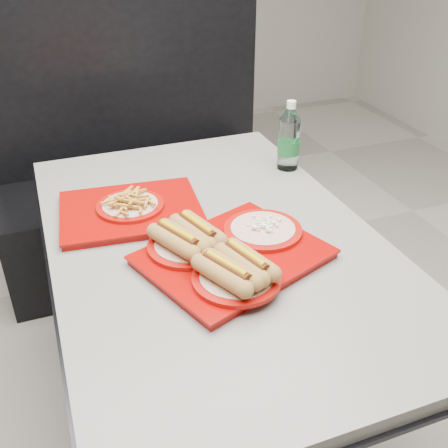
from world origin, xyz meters
name	(u,v)px	position (x,y,z in m)	size (l,w,h in m)	color
ground	(215,412)	(0.00, 0.00, 0.00)	(6.00, 6.00, 0.00)	#A09B90
diner_table	(214,282)	(0.00, 0.00, 0.58)	(0.92, 1.42, 0.75)	black
booth_bench	(139,184)	(0.00, 1.09, 0.40)	(1.30, 0.57, 1.35)	black
tray_near	(227,252)	(-0.01, -0.14, 0.79)	(0.54, 0.49, 0.10)	#8B0603
tray_far	(130,207)	(-0.19, 0.20, 0.77)	(0.45, 0.37, 0.08)	#8B0603
water_bottle	(289,140)	(0.40, 0.34, 0.86)	(0.08, 0.08, 0.25)	silver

